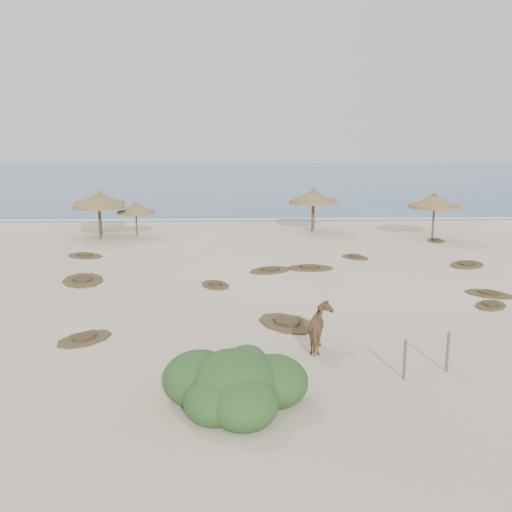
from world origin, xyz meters
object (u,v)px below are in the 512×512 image
object	(u,v)px
palapa_0	(99,199)
bush	(235,385)
horse	(321,328)
palapa_1	(98,202)

from	to	relation	value
palapa_0	bush	bearing A→B (deg)	-70.17
horse	bush	xyz separation A→B (m)	(-2.72, -3.76, -0.17)
palapa_0	palapa_1	distance (m)	2.00
horse	bush	world-z (taller)	bush
horse	palapa_1	bearing A→B (deg)	-50.62
palapa_0	horse	xyz separation A→B (m)	(12.13, -22.35, -1.74)
palapa_0	palapa_1	bearing A→B (deg)	-78.53
palapa_0	horse	distance (m)	25.49
palapa_1	horse	xyz separation A→B (m)	(11.73, -20.38, -1.76)
palapa_1	bush	size ratio (longest dim) A/B	1.06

